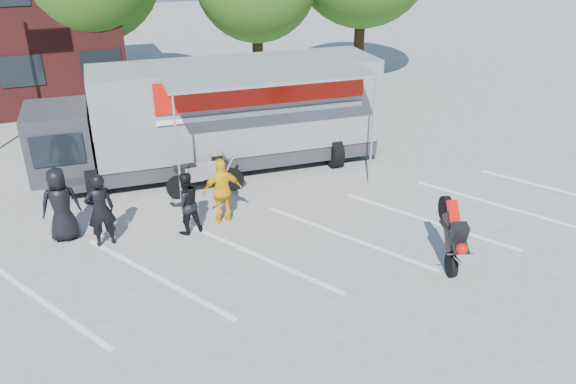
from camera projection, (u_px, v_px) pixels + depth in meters
ground at (262, 279)px, 12.47m from camera, size 100.00×100.00×0.00m
parking_bay_lines at (249, 257)px, 13.31m from camera, size 18.09×13.33×0.01m
transporter_truck at (225, 168)px, 18.20m from camera, size 10.89×5.66×3.39m
parked_motorcycle at (206, 194)px, 16.42m from camera, size 2.34×0.83×1.22m
stunt_bike_rider at (441, 262)px, 13.12m from camera, size 1.16×1.69×1.81m
spectator_leather_a at (61, 205)px, 13.69m from camera, size 0.97×0.67×1.89m
spectator_leather_b at (100, 210)px, 13.45m from camera, size 0.75×0.55×1.88m
spectator_leather_c at (186, 203)px, 14.04m from camera, size 0.90×0.75×1.64m
spectator_hivis at (223, 191)px, 14.52m from camera, size 1.07×0.49×1.79m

